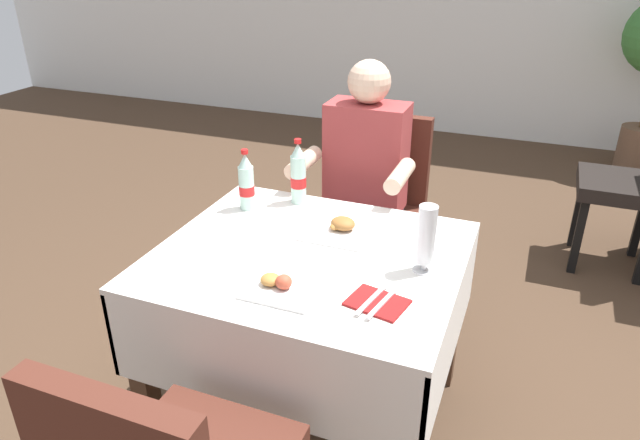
{
  "coord_description": "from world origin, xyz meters",
  "views": [
    {
      "loc": [
        0.68,
        -1.69,
        1.72
      ],
      "look_at": [
        0.01,
        0.02,
        0.82
      ],
      "focal_mm": 32.31,
      "sensor_mm": 36.0,
      "label": 1
    }
  ],
  "objects_px": {
    "beer_glass_left": "(426,238)",
    "napkin_cutlery_set": "(377,302)",
    "plate_far_diner": "(341,228)",
    "cola_bottle_secondary": "(246,183)",
    "main_dining_table": "(310,295)",
    "chair_far_diner_seat": "(376,207)",
    "cola_bottle_primary": "(298,175)",
    "seated_diner_far": "(362,183)",
    "plate_near_camera": "(283,284)"
  },
  "relations": [
    {
      "from": "main_dining_table",
      "to": "beer_glass_left",
      "type": "relative_size",
      "value": 4.48
    },
    {
      "from": "beer_glass_left",
      "to": "cola_bottle_primary",
      "type": "bearing_deg",
      "value": 149.46
    },
    {
      "from": "main_dining_table",
      "to": "cola_bottle_primary",
      "type": "relative_size",
      "value": 3.84
    },
    {
      "from": "seated_diner_far",
      "to": "cola_bottle_secondary",
      "type": "bearing_deg",
      "value": -123.46
    },
    {
      "from": "cola_bottle_primary",
      "to": "seated_diner_far",
      "type": "bearing_deg",
      "value": 66.13
    },
    {
      "from": "beer_glass_left",
      "to": "napkin_cutlery_set",
      "type": "height_order",
      "value": "beer_glass_left"
    },
    {
      "from": "beer_glass_left",
      "to": "chair_far_diner_seat",
      "type": "bearing_deg",
      "value": 115.59
    },
    {
      "from": "seated_diner_far",
      "to": "plate_far_diner",
      "type": "relative_size",
      "value": 4.99
    },
    {
      "from": "chair_far_diner_seat",
      "to": "seated_diner_far",
      "type": "height_order",
      "value": "seated_diner_far"
    },
    {
      "from": "plate_far_diner",
      "to": "napkin_cutlery_set",
      "type": "bearing_deg",
      "value": -57.45
    },
    {
      "from": "plate_far_diner",
      "to": "cola_bottle_primary",
      "type": "xyz_separation_m",
      "value": [
        -0.25,
        0.19,
        0.1
      ]
    },
    {
      "from": "beer_glass_left",
      "to": "cola_bottle_primary",
      "type": "distance_m",
      "value": 0.69
    },
    {
      "from": "napkin_cutlery_set",
      "to": "plate_near_camera",
      "type": "bearing_deg",
      "value": -175.57
    },
    {
      "from": "cola_bottle_primary",
      "to": "cola_bottle_secondary",
      "type": "xyz_separation_m",
      "value": [
        -0.17,
        -0.13,
        -0.01
      ]
    },
    {
      "from": "beer_glass_left",
      "to": "cola_bottle_primary",
      "type": "relative_size",
      "value": 0.86
    },
    {
      "from": "cola_bottle_secondary",
      "to": "napkin_cutlery_set",
      "type": "xyz_separation_m",
      "value": [
        0.68,
        -0.46,
        -0.1
      ]
    },
    {
      "from": "beer_glass_left",
      "to": "cola_bottle_secondary",
      "type": "xyz_separation_m",
      "value": [
        -0.76,
        0.22,
        -0.01
      ]
    },
    {
      "from": "beer_glass_left",
      "to": "plate_near_camera",
      "type": "bearing_deg",
      "value": -145.68
    },
    {
      "from": "seated_diner_far",
      "to": "plate_far_diner",
      "type": "distance_m",
      "value": 0.56
    },
    {
      "from": "beer_glass_left",
      "to": "napkin_cutlery_set",
      "type": "relative_size",
      "value": 1.18
    },
    {
      "from": "chair_far_diner_seat",
      "to": "cola_bottle_secondary",
      "type": "height_order",
      "value": "cola_bottle_secondary"
    },
    {
      "from": "chair_far_diner_seat",
      "to": "beer_glass_left",
      "type": "xyz_separation_m",
      "value": [
        0.39,
        -0.82,
        0.31
      ]
    },
    {
      "from": "main_dining_table",
      "to": "chair_far_diner_seat",
      "type": "distance_m",
      "value": 0.85
    },
    {
      "from": "main_dining_table",
      "to": "napkin_cutlery_set",
      "type": "height_order",
      "value": "napkin_cutlery_set"
    },
    {
      "from": "cola_bottle_primary",
      "to": "cola_bottle_secondary",
      "type": "relative_size",
      "value": 1.09
    },
    {
      "from": "plate_near_camera",
      "to": "plate_far_diner",
      "type": "bearing_deg",
      "value": 84.65
    },
    {
      "from": "chair_far_diner_seat",
      "to": "napkin_cutlery_set",
      "type": "height_order",
      "value": "chair_far_diner_seat"
    },
    {
      "from": "beer_glass_left",
      "to": "cola_bottle_secondary",
      "type": "distance_m",
      "value": 0.79
    },
    {
      "from": "chair_far_diner_seat",
      "to": "seated_diner_far",
      "type": "xyz_separation_m",
      "value": [
        -0.04,
        -0.11,
        0.16
      ]
    },
    {
      "from": "plate_far_diner",
      "to": "main_dining_table",
      "type": "bearing_deg",
      "value": -104.56
    },
    {
      "from": "cola_bottle_primary",
      "to": "cola_bottle_secondary",
      "type": "bearing_deg",
      "value": -141.41
    },
    {
      "from": "seated_diner_far",
      "to": "cola_bottle_secondary",
      "type": "xyz_separation_m",
      "value": [
        -0.33,
        -0.49,
        0.14
      ]
    },
    {
      "from": "cola_bottle_primary",
      "to": "main_dining_table",
      "type": "bearing_deg",
      "value": -61.69
    },
    {
      "from": "main_dining_table",
      "to": "seated_diner_far",
      "type": "relative_size",
      "value": 0.83
    },
    {
      "from": "main_dining_table",
      "to": "plate_near_camera",
      "type": "relative_size",
      "value": 4.48
    },
    {
      "from": "chair_far_diner_seat",
      "to": "beer_glass_left",
      "type": "distance_m",
      "value": 0.96
    },
    {
      "from": "chair_far_diner_seat",
      "to": "cola_bottle_primary",
      "type": "relative_size",
      "value": 3.58
    },
    {
      "from": "plate_far_diner",
      "to": "napkin_cutlery_set",
      "type": "relative_size",
      "value": 1.29
    },
    {
      "from": "main_dining_table",
      "to": "napkin_cutlery_set",
      "type": "relative_size",
      "value": 5.3
    },
    {
      "from": "main_dining_table",
      "to": "napkin_cutlery_set",
      "type": "xyz_separation_m",
      "value": [
        0.31,
        -0.21,
        0.18
      ]
    },
    {
      "from": "seated_diner_far",
      "to": "cola_bottle_primary",
      "type": "distance_m",
      "value": 0.42
    },
    {
      "from": "seated_diner_far",
      "to": "napkin_cutlery_set",
      "type": "xyz_separation_m",
      "value": [
        0.35,
        -0.95,
        0.04
      ]
    },
    {
      "from": "main_dining_table",
      "to": "cola_bottle_secondary",
      "type": "relative_size",
      "value": 4.17
    },
    {
      "from": "seated_diner_far",
      "to": "cola_bottle_primary",
      "type": "bearing_deg",
      "value": -113.87
    },
    {
      "from": "main_dining_table",
      "to": "cola_bottle_secondary",
      "type": "xyz_separation_m",
      "value": [
        -0.37,
        0.24,
        0.28
      ]
    },
    {
      "from": "plate_near_camera",
      "to": "cola_bottle_secondary",
      "type": "relative_size",
      "value": 0.93
    },
    {
      "from": "seated_diner_far",
      "to": "napkin_cutlery_set",
      "type": "relative_size",
      "value": 6.42
    },
    {
      "from": "chair_far_diner_seat",
      "to": "cola_bottle_primary",
      "type": "xyz_separation_m",
      "value": [
        -0.2,
        -0.47,
        0.31
      ]
    },
    {
      "from": "chair_far_diner_seat",
      "to": "seated_diner_far",
      "type": "distance_m",
      "value": 0.2
    },
    {
      "from": "seated_diner_far",
      "to": "beer_glass_left",
      "type": "distance_m",
      "value": 0.85
    }
  ]
}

